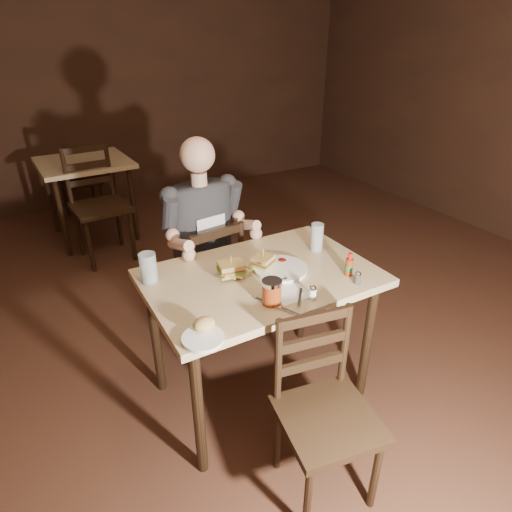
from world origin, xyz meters
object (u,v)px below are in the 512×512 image
bg_table (85,170)px  chair_near (328,419)px  chair_far (205,282)px  glass_left (148,268)px  main_table (261,290)px  bg_chair_near (100,207)px  hot_sauce (349,264)px  side_plate (203,339)px  dinner_plate (281,270)px  syrup_dispenser (272,292)px  diner (204,217)px  bg_chair_far (80,181)px  glass_right (317,237)px

bg_table → chair_near: 3.33m
chair_far → glass_left: bearing=34.4°
main_table → bg_chair_near: (-0.39, 2.11, -0.19)m
hot_sauce → side_plate: hot_sauce is taller
chair_far → dinner_plate: (0.17, -0.62, 0.35)m
dinner_plate → syrup_dispenser: syrup_dispenser is taller
bg_table → chair_far: 2.11m
chair_far → side_plate: bearing=59.6°
diner → bg_chair_near: bearing=94.1°
chair_near → hot_sauce: hot_sauce is taller
diner → syrup_dispenser: diner is taller
bg_chair_near → syrup_dispenser: bg_chair_near is taller
bg_chair_near → syrup_dispenser: 2.40m
bg_table → glass_left: bearing=-92.5°
chair_far → diner: size_ratio=0.96×
bg_chair_far → side_plate: bearing=81.9°
glass_left → glass_right: size_ratio=0.96×
chair_near → syrup_dispenser: size_ratio=7.29×
side_plate → glass_left: bearing=94.9°
side_plate → diner: bearing=66.1°
chair_far → chair_near: 1.24m
bg_table → glass_right: size_ratio=5.45×
bg_chair_far → glass_left: 3.04m
chair_far → glass_left: (-0.43, -0.39, 0.41)m
hot_sauce → glass_left: bearing=154.3°
dinner_plate → side_plate: 0.64m
hot_sauce → glass_right: bearing=85.0°
dinner_plate → glass_left: bearing=159.8°
bg_table → glass_right: bearing=-73.0°
diner → side_plate: 0.98m
chair_near → diner: 1.28m
chair_near → dinner_plate: bearing=85.8°
glass_left → syrup_dispenser: 0.61m
diner → hot_sauce: diner is taller
main_table → bg_chair_far: bg_chair_far is taller
glass_left → main_table: bearing=-22.2°
chair_near → glass_right: (0.45, 0.73, 0.43)m
main_table → glass_left: 0.56m
bg_table → glass_left: glass_left is taller
chair_near → bg_chair_near: bg_chair_near is taller
glass_right → syrup_dispenser: size_ratio=1.34×
glass_left → hot_sauce: size_ratio=1.23×
chair_near → diner: diner is taller
bg_table → side_plate: (-0.06, -3.00, 0.10)m
bg_table → side_plate: bearing=-91.2°
glass_left → diner: bearing=38.4°
bg_chair_far → hot_sauce: 3.54m
side_plate → dinner_plate: bearing=29.7°
main_table → bg_table: 2.69m
bg_table → diner: diner is taller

